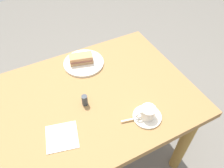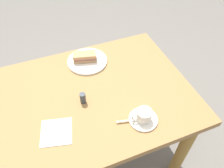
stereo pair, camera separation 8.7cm
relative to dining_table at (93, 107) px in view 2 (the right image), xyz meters
The scene contains 9 objects.
ground_plane 0.60m from the dining_table, ahead, with size 6.00×6.00×0.00m, color #676259.
dining_table is the anchor object (origin of this frame).
sandwich_plate 0.30m from the dining_table, 77.33° to the left, with size 0.26×0.26×0.01m, color silver.
sandwich_front 0.32m from the dining_table, 79.98° to the left, with size 0.16×0.10×0.05m.
coffee_saucer 0.35m from the dining_table, 53.44° to the right, with size 0.15×0.15×0.01m, color silver.
coffee_cup 0.36m from the dining_table, 53.69° to the right, with size 0.11×0.08×0.06m.
spoon 0.30m from the dining_table, 63.50° to the right, with size 0.10×0.03×0.01m.
napkin 0.31m from the dining_table, 144.04° to the right, with size 0.15×0.15×0.00m, color white.
salt_shaker 0.17m from the dining_table, 147.47° to the right, with size 0.03×0.03×0.07m, color #33383D.
Camera 2 is at (-0.19, -0.80, 1.69)m, focal length 35.81 mm.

